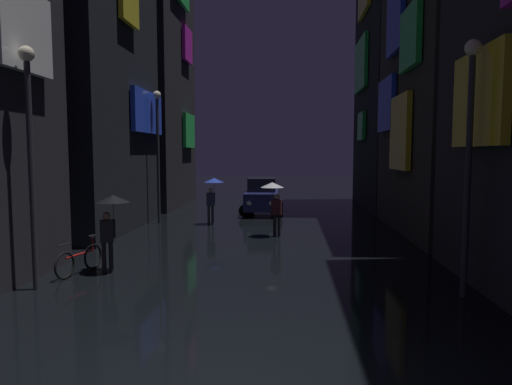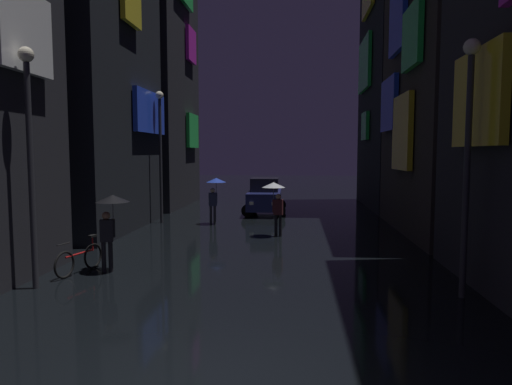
{
  "view_description": "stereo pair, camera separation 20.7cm",
  "coord_description": "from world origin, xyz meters",
  "px_view_note": "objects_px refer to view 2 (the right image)",
  "views": [
    {
      "loc": [
        1.03,
        -5.78,
        3.26
      ],
      "look_at": [
        0.0,
        8.27,
        2.03
      ],
      "focal_mm": 32.0,
      "sensor_mm": 36.0,
      "label": 1
    },
    {
      "loc": [
        1.24,
        -5.76,
        3.26
      ],
      "look_at": [
        0.0,
        8.27,
        2.03
      ],
      "focal_mm": 32.0,
      "sensor_mm": 36.0,
      "label": 2
    }
  ],
  "objects_px": {
    "streetlamp_right_near": "(468,139)",
    "streetlamp_left_far": "(160,142)",
    "pedestrian_near_crossing_blue": "(215,188)",
    "pedestrian_foreground_right_black": "(111,211)",
    "car_distant": "(265,196)",
    "streetlamp_left_near": "(30,140)",
    "pedestrian_midstreet_centre_clear": "(275,194)",
    "bicycle_parked_at_storefront": "(80,259)"
  },
  "relations": [
    {
      "from": "streetlamp_left_far",
      "to": "pedestrian_midstreet_centre_clear",
      "type": "bearing_deg",
      "value": -28.66
    },
    {
      "from": "streetlamp_left_near",
      "to": "streetlamp_right_near",
      "type": "bearing_deg",
      "value": 1.16
    },
    {
      "from": "streetlamp_left_near",
      "to": "pedestrian_midstreet_centre_clear",
      "type": "bearing_deg",
      "value": 53.67
    },
    {
      "from": "pedestrian_near_crossing_blue",
      "to": "streetlamp_left_far",
      "type": "bearing_deg",
      "value": 176.51
    },
    {
      "from": "pedestrian_midstreet_centre_clear",
      "to": "pedestrian_near_crossing_blue",
      "type": "xyz_separation_m",
      "value": [
        -2.87,
        2.81,
        0.0
      ]
    },
    {
      "from": "pedestrian_near_crossing_blue",
      "to": "bicycle_parked_at_storefront",
      "type": "xyz_separation_m",
      "value": [
        -2.16,
        -8.75,
        -1.28
      ]
    },
    {
      "from": "pedestrian_midstreet_centre_clear",
      "to": "streetlamp_right_near",
      "type": "height_order",
      "value": "streetlamp_right_near"
    },
    {
      "from": "streetlamp_right_near",
      "to": "streetlamp_left_near",
      "type": "bearing_deg",
      "value": -178.84
    },
    {
      "from": "pedestrian_midstreet_centre_clear",
      "to": "streetlamp_right_near",
      "type": "xyz_separation_m",
      "value": [
        4.57,
        -7.18,
        1.89
      ]
    },
    {
      "from": "car_distant",
      "to": "streetlamp_left_near",
      "type": "relative_size",
      "value": 0.73
    },
    {
      "from": "pedestrian_midstreet_centre_clear",
      "to": "car_distant",
      "type": "bearing_deg",
      "value": 97.36
    },
    {
      "from": "streetlamp_left_near",
      "to": "pedestrian_near_crossing_blue",
      "type": "bearing_deg",
      "value": 75.88
    },
    {
      "from": "streetlamp_right_near",
      "to": "streetlamp_left_far",
      "type": "relative_size",
      "value": 0.94
    },
    {
      "from": "pedestrian_near_crossing_blue",
      "to": "pedestrian_foreground_right_black",
      "type": "xyz_separation_m",
      "value": [
        -1.35,
        -8.5,
        0.0
      ]
    },
    {
      "from": "pedestrian_near_crossing_blue",
      "to": "pedestrian_foreground_right_black",
      "type": "bearing_deg",
      "value": -99.05
    },
    {
      "from": "pedestrian_near_crossing_blue",
      "to": "car_distant",
      "type": "height_order",
      "value": "pedestrian_near_crossing_blue"
    },
    {
      "from": "pedestrian_near_crossing_blue",
      "to": "streetlamp_right_near",
      "type": "relative_size",
      "value": 0.37
    },
    {
      "from": "streetlamp_right_near",
      "to": "pedestrian_near_crossing_blue",
      "type": "bearing_deg",
      "value": 126.67
    },
    {
      "from": "streetlamp_right_near",
      "to": "streetlamp_left_near",
      "type": "relative_size",
      "value": 1.0
    },
    {
      "from": "pedestrian_midstreet_centre_clear",
      "to": "streetlamp_left_near",
      "type": "relative_size",
      "value": 0.37
    },
    {
      "from": "streetlamp_left_near",
      "to": "car_distant",
      "type": "bearing_deg",
      "value": 71.97
    },
    {
      "from": "bicycle_parked_at_storefront",
      "to": "streetlamp_right_near",
      "type": "relative_size",
      "value": 0.31
    },
    {
      "from": "bicycle_parked_at_storefront",
      "to": "car_distant",
      "type": "bearing_deg",
      "value": 71.7
    },
    {
      "from": "bicycle_parked_at_storefront",
      "to": "streetlamp_left_near",
      "type": "bearing_deg",
      "value": -105.67
    },
    {
      "from": "pedestrian_foreground_right_black",
      "to": "streetlamp_left_far",
      "type": "distance_m",
      "value": 8.99
    },
    {
      "from": "car_distant",
      "to": "streetlamp_left_near",
      "type": "xyz_separation_m",
      "value": [
        -4.57,
        -14.04,
        2.62
      ]
    },
    {
      "from": "pedestrian_foreground_right_black",
      "to": "car_distant",
      "type": "height_order",
      "value": "pedestrian_foreground_right_black"
    },
    {
      "from": "streetlamp_right_near",
      "to": "streetlamp_left_far",
      "type": "height_order",
      "value": "streetlamp_left_far"
    },
    {
      "from": "pedestrian_midstreet_centre_clear",
      "to": "bicycle_parked_at_storefront",
      "type": "distance_m",
      "value": 7.89
    },
    {
      "from": "pedestrian_near_crossing_blue",
      "to": "pedestrian_midstreet_centre_clear",
      "type": "bearing_deg",
      "value": -44.44
    },
    {
      "from": "pedestrian_near_crossing_blue",
      "to": "bicycle_parked_at_storefront",
      "type": "relative_size",
      "value": 1.19
    },
    {
      "from": "pedestrian_foreground_right_black",
      "to": "streetlamp_left_near",
      "type": "height_order",
      "value": "streetlamp_left_near"
    },
    {
      "from": "bicycle_parked_at_storefront",
      "to": "streetlamp_left_far",
      "type": "bearing_deg",
      "value": 92.6
    },
    {
      "from": "pedestrian_foreground_right_black",
      "to": "car_distant",
      "type": "distance_m",
      "value": 12.82
    },
    {
      "from": "car_distant",
      "to": "streetlamp_right_near",
      "type": "bearing_deg",
      "value": -68.56
    },
    {
      "from": "car_distant",
      "to": "streetlamp_left_near",
      "type": "bearing_deg",
      "value": -108.03
    },
    {
      "from": "pedestrian_foreground_right_black",
      "to": "streetlamp_left_far",
      "type": "bearing_deg",
      "value": 97.94
    },
    {
      "from": "streetlamp_left_far",
      "to": "streetlamp_left_near",
      "type": "bearing_deg",
      "value": -90.0
    },
    {
      "from": "pedestrian_midstreet_centre_clear",
      "to": "pedestrian_near_crossing_blue",
      "type": "distance_m",
      "value": 4.01
    },
    {
      "from": "pedestrian_midstreet_centre_clear",
      "to": "streetlamp_left_far",
      "type": "relative_size",
      "value": 0.35
    },
    {
      "from": "car_distant",
      "to": "bicycle_parked_at_storefront",
      "type": "bearing_deg",
      "value": -108.3
    },
    {
      "from": "car_distant",
      "to": "pedestrian_midstreet_centre_clear",
      "type": "bearing_deg",
      "value": -82.64
    }
  ]
}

